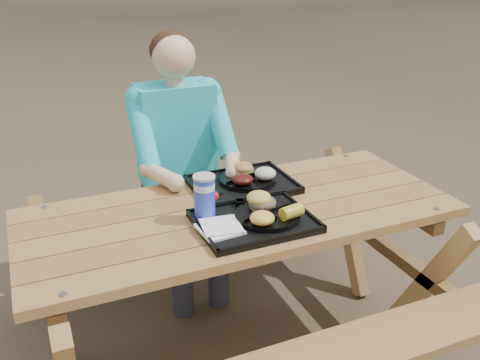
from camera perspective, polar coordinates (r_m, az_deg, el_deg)
name	(u,v)px	position (r m, az deg, el deg)	size (l,w,h in m)	color
ground	(240,350)	(2.66, 0.00, -17.65)	(60.00, 60.00, 0.00)	#999999
picnic_table	(240,284)	(2.43, 0.00, -10.99)	(1.80, 1.49, 0.75)	#999999
tray_near	(254,222)	(2.11, 1.53, -4.50)	(0.45, 0.35, 0.02)	black
tray_far	(243,185)	(2.43, 0.27, -0.55)	(0.45, 0.35, 0.02)	black
plate_near	(267,215)	(2.12, 2.94, -3.80)	(0.26, 0.26, 0.02)	black
plate_far	(248,179)	(2.44, 0.82, 0.08)	(0.26, 0.26, 0.02)	black
napkin_stack	(220,228)	(2.03, -2.19, -5.16)	(0.15, 0.15, 0.02)	white
soda_cup	(205,198)	(2.10, -3.80, -1.89)	(0.08, 0.08, 0.17)	#1A2DC5
condiment_bbq	(240,203)	(2.21, 0.00, -2.46)	(0.04, 0.04, 0.03)	#310605
condiment_mustard	(254,202)	(2.21, 1.47, -2.34)	(0.05, 0.05, 0.03)	yellow
sandwich	(262,196)	(2.13, 2.41, -1.67)	(0.10, 0.10, 0.11)	gold
mac_cheese	(262,218)	(2.02, 2.39, -4.07)	(0.10, 0.10, 0.05)	yellow
corn_cob	(292,212)	(2.07, 5.52, -3.39)	(0.09, 0.09, 0.05)	gold
cutlery_far	(209,187)	(2.38, -3.35, -0.76)	(0.03, 0.18, 0.01)	black
burger	(243,165)	(2.45, 0.30, 1.59)	(0.10, 0.10, 0.09)	#B87B41
baked_beans	(242,179)	(2.36, 0.27, 0.07)	(0.10, 0.10, 0.04)	#480F0E
potato_salad	(265,173)	(2.41, 2.70, 0.71)	(0.10, 0.10, 0.05)	beige
diner	(179,176)	(2.85, -6.52, 0.43)	(0.48, 0.84, 1.28)	#159988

